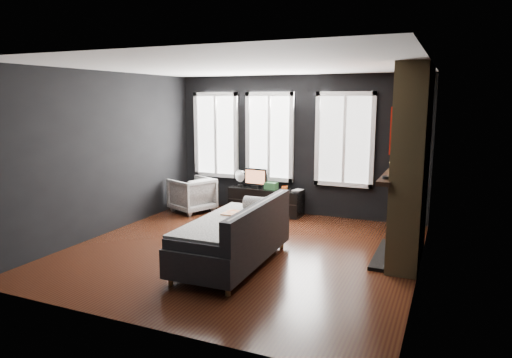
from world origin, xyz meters
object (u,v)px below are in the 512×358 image
at_px(media_console, 266,201).
at_px(monitor, 256,177).
at_px(mug, 285,188).
at_px(sofa, 232,233).
at_px(book, 294,185).
at_px(armchair, 192,193).
at_px(mantel_vase, 396,162).

distance_m(media_console, monitor, 0.52).
bearing_deg(mug, sofa, -85.16).
bearing_deg(monitor, book, 9.87).
distance_m(monitor, book, 0.79).
bearing_deg(media_console, mug, -11.32).
bearing_deg(media_console, monitor, -170.51).
xyz_separation_m(armchair, book, (1.99, 0.51, 0.23)).
relative_size(armchair, mug, 6.59).
relative_size(mug, mantel_vase, 0.56).
bearing_deg(sofa, mug, 93.79).
bearing_deg(monitor, mantel_vase, -18.92).
bearing_deg(armchair, mantel_vase, 102.81).
bearing_deg(armchair, monitor, 132.57).
xyz_separation_m(mug, mantel_vase, (2.16, -1.10, 0.77)).
xyz_separation_m(armchair, monitor, (1.21, 0.43, 0.34)).
height_order(mug, mantel_vase, mantel_vase).
distance_m(mug, mantel_vase, 2.54).
distance_m(monitor, mantel_vase, 3.08).
bearing_deg(book, mug, -134.76).
xyz_separation_m(sofa, mug, (-0.23, 2.71, 0.11)).
distance_m(armchair, mantel_vase, 4.18).
relative_size(mug, book, 0.53).
relative_size(media_console, mug, 12.69).
bearing_deg(armchair, mug, 124.29).
height_order(armchair, mug, armchair).
relative_size(monitor, mug, 4.29).
relative_size(sofa, mug, 18.13).
bearing_deg(armchair, media_console, 131.00).
xyz_separation_m(sofa, media_console, (-0.65, 2.81, -0.20)).
distance_m(sofa, media_console, 2.89).
bearing_deg(monitor, sofa, -69.08).
relative_size(monitor, mantel_vase, 2.39).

